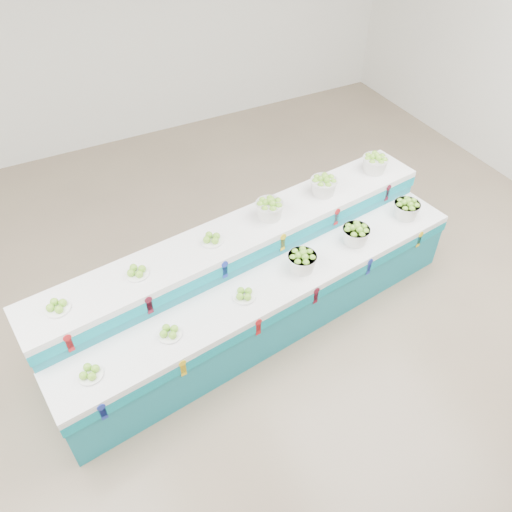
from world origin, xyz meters
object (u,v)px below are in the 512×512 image
(display_stand, at_px, (256,281))
(basket_lower_left, at_px, (302,261))
(basket_upper_right, at_px, (375,163))
(plate_upper_mid, at_px, (136,271))

(display_stand, bearing_deg, basket_lower_left, -37.50)
(display_stand, xyz_separation_m, basket_upper_right, (1.80, 0.52, 0.62))
(basket_lower_left, distance_m, basket_upper_right, 1.61)
(basket_lower_left, bearing_deg, display_stand, 150.13)
(basket_upper_right, bearing_deg, display_stand, -163.77)
(display_stand, distance_m, basket_upper_right, 1.97)
(basket_lower_left, bearing_deg, basket_upper_right, 28.25)
(plate_upper_mid, bearing_deg, basket_lower_left, -12.91)
(plate_upper_mid, distance_m, basket_upper_right, 2.98)
(display_stand, distance_m, plate_upper_mid, 1.29)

